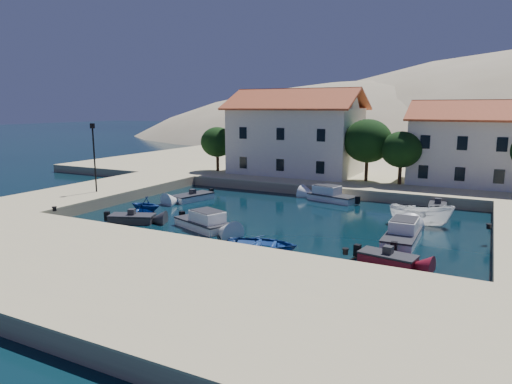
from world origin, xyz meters
TOP-DOWN VIEW (x-y plane):
  - ground at (0.00, 0.00)m, footprint 400.00×400.00m
  - quay_south at (0.00, -6.00)m, footprint 52.00×12.00m
  - quay_west at (-19.00, 10.00)m, footprint 8.00×20.00m
  - quay_north at (2.00, 38.00)m, footprint 80.00×36.00m
  - hills at (20.64, 123.62)m, footprint 254.00×176.00m
  - building_left at (-6.00, 28.00)m, footprint 14.70×9.45m
  - building_mid at (12.00, 29.00)m, footprint 10.50×8.40m
  - trees at (4.51, 25.46)m, footprint 37.30×5.30m
  - lamppost at (-17.50, 8.00)m, footprint 0.35×0.25m
  - bollards at (2.80, 3.87)m, footprint 29.36×9.56m
  - motorboat_grey_sw at (-9.46, 3.77)m, footprint 3.68×2.63m
  - cabin_cruiser_south at (-3.74, 4.79)m, footprint 5.01×3.50m
  - rowboat_south at (2.29, 2.30)m, footprint 5.10×4.15m
  - motorboat_red_se at (9.77, 3.14)m, footprint 3.31×1.89m
  - cabin_cruiser_east at (9.73, 7.81)m, footprint 1.97×4.82m
  - boat_east at (10.21, 13.01)m, footprint 4.73×2.19m
  - motorboat_white_ne at (10.80, 18.80)m, footprint 1.57×3.04m
  - rowboat_west at (-11.11, 7.23)m, footprint 2.93×2.58m
  - motorboat_white_west at (-10.22, 12.85)m, footprint 2.78×4.30m
  - cabin_cruiser_north at (1.61, 18.51)m, footprint 4.85×2.97m

SIDE VIEW (x-z plane):
  - hills at x=20.64m, z-range -72.90..26.10m
  - ground at x=0.00m, z-range 0.00..0.00m
  - rowboat_south at x=2.29m, z-range -0.46..0.46m
  - boat_east at x=10.21m, z-range -0.88..0.88m
  - rowboat_west at x=-11.11m, z-range -0.73..0.73m
  - motorboat_white_west at x=-10.22m, z-range -0.33..0.92m
  - motorboat_grey_sw at x=-9.46m, z-range -0.33..0.92m
  - motorboat_red_se at x=9.77m, z-range -0.33..0.92m
  - motorboat_white_ne at x=10.80m, z-range -0.32..0.93m
  - cabin_cruiser_north at x=1.61m, z-range -0.32..1.28m
  - cabin_cruiser_south at x=-3.74m, z-range -0.32..1.28m
  - cabin_cruiser_east at x=9.73m, z-range -0.32..1.28m
  - quay_south at x=0.00m, z-range 0.00..1.00m
  - quay_west at x=-19.00m, z-range 0.00..1.00m
  - quay_north at x=2.00m, z-range 0.00..1.00m
  - bollards at x=2.80m, z-range 1.00..1.30m
  - lamppost at x=-17.50m, z-range 1.64..7.87m
  - trees at x=4.51m, z-range 1.61..8.06m
  - building_mid at x=12.00m, z-range 1.07..9.37m
  - building_left at x=-6.00m, z-range 1.09..10.79m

